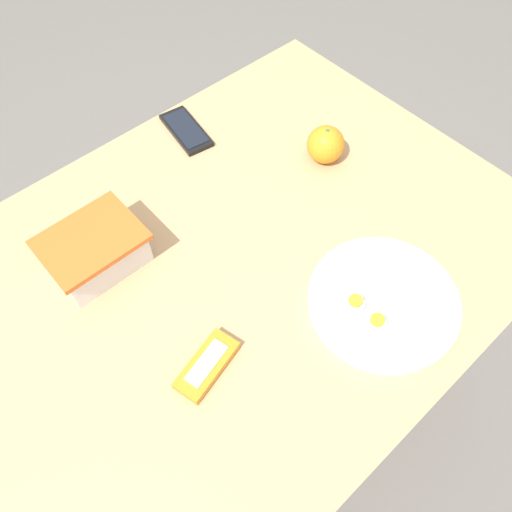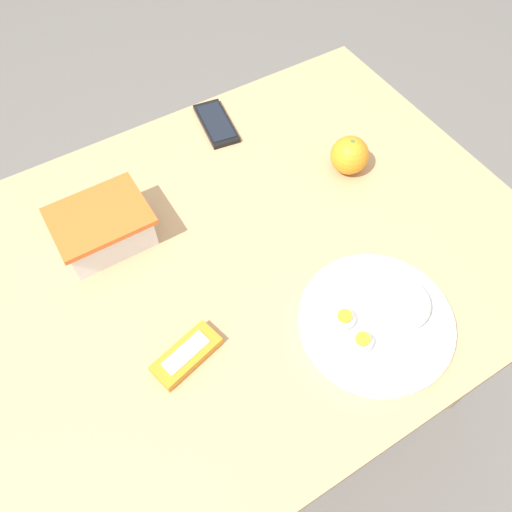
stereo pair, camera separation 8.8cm
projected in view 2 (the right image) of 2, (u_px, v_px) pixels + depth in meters
ground_plane at (230, 394)px, 1.50m from camera, size 10.00×10.00×0.00m
table at (216, 293)px, 0.98m from camera, size 1.21×0.82×0.72m
food_container at (104, 229)px, 0.90m from camera, size 0.17×0.13×0.08m
orange_fruit at (350, 155)px, 1.00m from camera, size 0.08×0.08×0.08m
rice_plate at (380, 317)px, 0.83m from camera, size 0.26×0.26×0.06m
candy_bar at (187, 355)px, 0.80m from camera, size 0.12×0.08×0.02m
cell_phone at (216, 123)px, 1.10m from camera, size 0.08×0.15×0.01m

